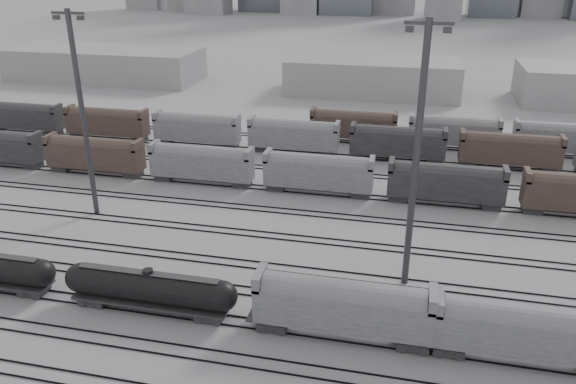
% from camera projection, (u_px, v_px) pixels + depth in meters
% --- Properties ---
extents(ground, '(900.00, 900.00, 0.00)m').
position_uv_depth(ground, '(170.00, 319.00, 51.21)').
color(ground, '#B2B1B6').
rests_on(ground, ground).
extents(tracks, '(220.00, 71.50, 0.16)m').
position_uv_depth(tracks, '(231.00, 233.00, 66.87)').
color(tracks, black).
rests_on(tracks, ground).
extents(tank_car_b, '(16.91, 2.82, 4.18)m').
position_uv_depth(tank_car_b, '(150.00, 288.00, 51.62)').
color(tank_car_b, black).
rests_on(tank_car_b, ground).
extents(hopper_car_a, '(15.29, 3.04, 5.47)m').
position_uv_depth(hopper_car_a, '(343.00, 304.00, 47.59)').
color(hopper_car_a, black).
rests_on(hopper_car_a, ground).
extents(hopper_car_b, '(14.61, 2.90, 5.23)m').
position_uv_depth(hopper_car_b, '(527.00, 330.00, 44.62)').
color(hopper_car_b, black).
rests_on(hopper_car_b, ground).
extents(light_mast_b, '(4.03, 0.64, 25.18)m').
position_uv_depth(light_mast_b, '(82.00, 112.00, 67.00)').
color(light_mast_b, '#3B3B3E').
rests_on(light_mast_b, ground).
extents(light_mast_c, '(4.15, 0.66, 25.93)m').
position_uv_depth(light_mast_c, '(416.00, 154.00, 51.61)').
color(light_mast_c, '#3B3B3E').
rests_on(light_mast_c, ground).
extents(bg_string_near, '(151.00, 3.00, 5.60)m').
position_uv_depth(bg_string_near, '(318.00, 174.00, 77.17)').
color(bg_string_near, gray).
rests_on(bg_string_near, ground).
extents(bg_string_mid, '(151.00, 3.00, 5.60)m').
position_uv_depth(bg_string_mid, '(397.00, 144.00, 89.47)').
color(bg_string_mid, black).
rests_on(bg_string_mid, ground).
extents(bg_string_far, '(66.00, 3.00, 5.60)m').
position_uv_depth(bg_string_far, '(507.00, 136.00, 93.06)').
color(bg_string_far, brown).
rests_on(bg_string_far, ground).
extents(warehouse_left, '(50.00, 18.00, 8.00)m').
position_uv_depth(warehouse_left, '(105.00, 64.00, 147.13)').
color(warehouse_left, '#A4A4A7').
rests_on(warehouse_left, ground).
extents(warehouse_mid, '(40.00, 18.00, 8.00)m').
position_uv_depth(warehouse_mid, '(373.00, 76.00, 132.79)').
color(warehouse_mid, '#A4A4A7').
rests_on(warehouse_mid, ground).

